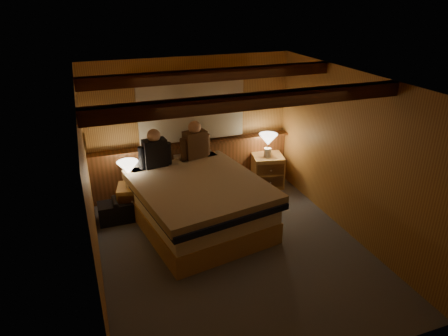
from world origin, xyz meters
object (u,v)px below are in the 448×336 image
person_left (155,151)px  nightstand_left (134,200)px  person_right (195,143)px  nightstand_right (267,171)px  bed (197,201)px  duffel_bag (116,212)px  lamp_right (268,141)px  lamp_left (128,169)px

person_left → nightstand_left: bearing=-175.1°
person_left → person_right: bearing=5.1°
nightstand_right → person_left: person_left is taller
bed → duffel_bag: bed is taller
duffel_bag → nightstand_right: bearing=6.9°
person_left → duffel_bag: bearing=-171.9°
lamp_right → person_right: person_right is taller
lamp_left → bed: bearing=-33.5°
nightstand_right → lamp_left: lamp_left is taller
nightstand_left → person_right: size_ratio=0.82×
lamp_left → person_left: size_ratio=0.66×
nightstand_left → lamp_right: 2.57m
bed → lamp_left: size_ratio=5.82×
person_right → lamp_right: bearing=-13.5°
person_left → lamp_left: bearing=-174.0°
nightstand_left → lamp_right: size_ratio=1.27×
lamp_left → duffel_bag: bearing=-161.9°
nightstand_left → person_left: size_ratio=0.84×
nightstand_right → lamp_right: (-0.03, -0.04, 0.61)m
bed → person_left: size_ratio=3.85×
nightstand_right → duffel_bag: bearing=-161.1°
bed → nightstand_left: size_ratio=4.60×
nightstand_left → person_right: 1.38m
lamp_left → lamp_right: size_ratio=1.00×
person_right → lamp_left: bearing=179.3°
nightstand_left → lamp_left: lamp_left is taller
bed → duffel_bag: (-1.19, 0.53, -0.23)m
lamp_left → person_left: (0.45, 0.10, 0.20)m
lamp_right → nightstand_left: bearing=-175.2°
lamp_left → duffel_bag: 0.71m
bed → nightstand_right: bearing=18.5°
duffel_bag → person_right: bearing=12.8°
lamp_left → person_left: 0.51m
duffel_bag → lamp_left: bearing=17.8°
nightstand_left → bed: bearing=-23.3°
bed → person_right: 1.09m
lamp_right → bed: bearing=-152.2°
lamp_right → person_left: bearing=-176.6°
bed → nightstand_right: size_ratio=3.99×
nightstand_right → lamp_right: size_ratio=1.46×
bed → lamp_right: bearing=17.8°
bed → nightstand_right: bed is taller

